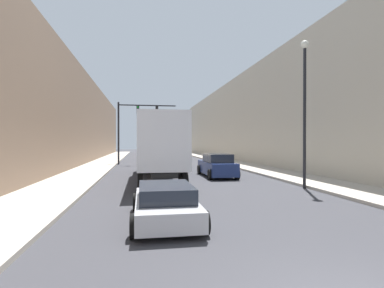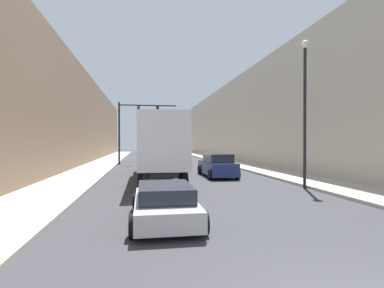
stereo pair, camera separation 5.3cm
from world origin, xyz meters
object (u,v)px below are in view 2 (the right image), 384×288
(sedan_car, at_px, (165,203))
(street_lamp, at_px, (305,95))
(suv_car, at_px, (217,166))
(traffic_signal_gantry, at_px, (132,122))
(semi_truck, at_px, (158,146))

(sedan_car, height_order, street_lamp, street_lamp)
(suv_car, distance_m, traffic_signal_gantry, 15.03)
(suv_car, bearing_deg, street_lamp, -62.10)
(semi_truck, distance_m, street_lamp, 9.50)
(suv_car, xyz_separation_m, street_lamp, (3.25, -6.13, 4.18))
(suv_car, height_order, traffic_signal_gantry, traffic_signal_gantry)
(traffic_signal_gantry, relative_size, street_lamp, 0.87)
(semi_truck, xyz_separation_m, suv_car, (4.32, 1.09, -1.42))
(suv_car, bearing_deg, sedan_car, -111.96)
(sedan_car, relative_size, street_lamp, 0.56)
(sedan_car, distance_m, street_lamp, 10.48)
(suv_car, relative_size, traffic_signal_gantry, 0.72)
(street_lamp, bearing_deg, sedan_car, -145.85)
(traffic_signal_gantry, bearing_deg, semi_truck, -81.69)
(semi_truck, height_order, street_lamp, street_lamp)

